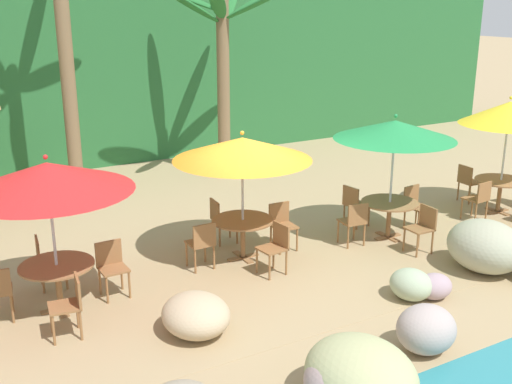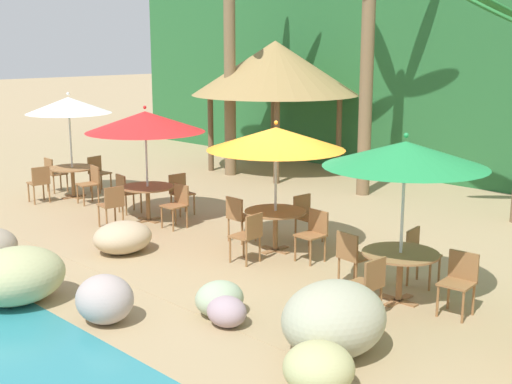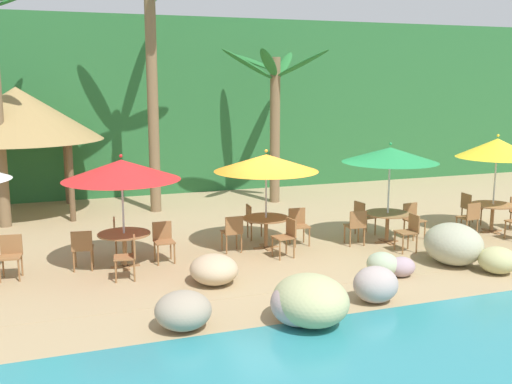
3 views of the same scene
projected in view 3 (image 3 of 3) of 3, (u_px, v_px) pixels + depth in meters
ground_plane at (281, 250)px, 14.07m from camera, size 120.00×120.00×0.00m
terrace_deck at (281, 250)px, 14.07m from camera, size 18.00×5.20×0.01m
foliage_backdrop at (188, 105)px, 21.84m from camera, size 28.00×2.40×6.00m
rock_seawall at (386, 271)px, 11.42m from camera, size 15.28×3.67×0.89m
chair_white_seaward at (11, 253)px, 12.00m from camera, size 0.47×0.48×0.87m
umbrella_red at (121, 170)px, 12.43m from camera, size 2.44×2.44×2.41m
dining_table_red at (124, 239)px, 12.70m from camera, size 1.10×1.10×0.74m
chair_red_seaward at (163, 239)px, 13.10m from camera, size 0.43×0.44×0.87m
chair_red_inland at (120, 234)px, 13.52m from camera, size 0.47×0.47×0.87m
chair_red_left at (82, 247)px, 12.47m from camera, size 0.48×0.48×0.87m
chair_red_right at (129, 255)px, 11.93m from camera, size 0.48×0.47×0.87m
umbrella_orange at (266, 163)px, 13.87m from camera, size 2.42×2.42×2.34m
dining_table_orange at (266, 223)px, 14.13m from camera, size 1.10×1.10×0.74m
chair_orange_seaward at (298, 223)px, 14.49m from camera, size 0.44×0.45×0.87m
chair_orange_inland at (253, 219)px, 14.94m from camera, size 0.46×0.45×0.87m
chair_orange_left at (233, 231)px, 13.78m from camera, size 0.42×0.43×0.87m
chair_orange_right at (287, 235)px, 13.44m from camera, size 0.47×0.46×0.87m
umbrella_green at (390, 155)px, 14.34m from camera, size 2.29×2.29×2.45m
dining_table_green at (388, 218)px, 14.63m from camera, size 1.10×1.10×0.74m
chair_green_seaward at (413, 218)px, 15.09m from camera, size 0.46×0.47×0.87m
chair_green_inland at (363, 215)px, 15.34m from camera, size 0.48×0.47×0.87m
chair_green_left at (356, 225)px, 14.36m from camera, size 0.46×0.47×0.87m
chair_green_right at (410, 230)px, 13.88m from camera, size 0.44×0.43×0.87m
umbrella_yellow at (497, 148)px, 15.35m from camera, size 2.05×2.05×2.55m
dining_table_yellow at (493, 209)px, 15.64m from camera, size 1.10×1.10×0.74m
chair_yellow_inland at (469, 206)px, 16.43m from camera, size 0.45×0.44×0.87m
chair_yellow_left at (470, 216)px, 15.23m from camera, size 0.45×0.46×0.87m
palm_tree_second at (151, 58)px, 17.40m from camera, size 3.31×3.32×7.02m
palm_tree_third at (276, 96)px, 19.02m from camera, size 3.78×3.54×4.86m
palapa_hut at (17, 114)px, 17.18m from camera, size 4.77×4.77×3.72m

